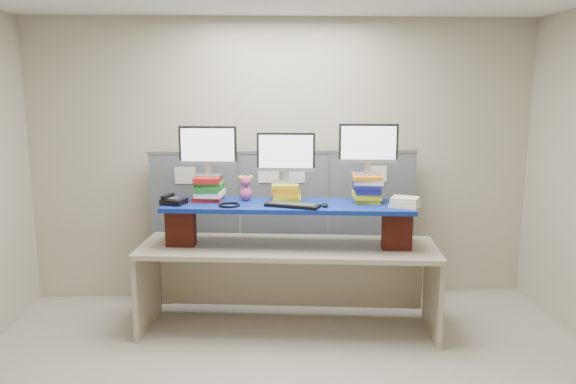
{
  "coord_description": "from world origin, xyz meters",
  "views": [
    {
      "loc": [
        -0.21,
        -3.59,
        2.15
      ],
      "look_at": [
        0.01,
        1.1,
        1.25
      ],
      "focal_mm": 35.0,
      "sensor_mm": 36.0,
      "label": 1
    }
  ],
  "objects_px": {
    "monitor_center": "(286,155)",
    "keyboard": "(292,205)",
    "desk": "(288,263)",
    "monitor_left": "(208,148)",
    "desk_phone": "(173,201)",
    "monitor_right": "(368,146)",
    "blue_board": "(288,206)"
  },
  "relations": [
    {
      "from": "monitor_left",
      "to": "desk",
      "type": "bearing_deg",
      "value": -9.57
    },
    {
      "from": "blue_board",
      "to": "keyboard",
      "type": "relative_size",
      "value": 4.42
    },
    {
      "from": "desk",
      "to": "keyboard",
      "type": "bearing_deg",
      "value": -71.18
    },
    {
      "from": "desk",
      "to": "keyboard",
      "type": "xyz_separation_m",
      "value": [
        0.03,
        -0.13,
        0.54
      ]
    },
    {
      "from": "monitor_center",
      "to": "keyboard",
      "type": "xyz_separation_m",
      "value": [
        0.04,
        -0.25,
        -0.39
      ]
    },
    {
      "from": "monitor_right",
      "to": "keyboard",
      "type": "height_order",
      "value": "monitor_right"
    },
    {
      "from": "desk",
      "to": "monitor_center",
      "type": "relative_size",
      "value": 5.22
    },
    {
      "from": "monitor_left",
      "to": "keyboard",
      "type": "relative_size",
      "value": 1.05
    },
    {
      "from": "monitor_center",
      "to": "desk_phone",
      "type": "height_order",
      "value": "monitor_center"
    },
    {
      "from": "monitor_left",
      "to": "monitor_center",
      "type": "xyz_separation_m",
      "value": [
        0.68,
        -0.07,
        -0.05
      ]
    },
    {
      "from": "keyboard",
      "to": "monitor_left",
      "type": "bearing_deg",
      "value": 178.25
    },
    {
      "from": "desk",
      "to": "desk_phone",
      "type": "xyz_separation_m",
      "value": [
        -0.98,
        0.02,
        0.56
      ]
    },
    {
      "from": "desk",
      "to": "monitor_left",
      "type": "bearing_deg",
      "value": 170.43
    },
    {
      "from": "desk",
      "to": "blue_board",
      "type": "bearing_deg",
      "value": 5.87
    },
    {
      "from": "monitor_center",
      "to": "monitor_right",
      "type": "relative_size",
      "value": 1.0
    },
    {
      "from": "desk",
      "to": "desk_phone",
      "type": "relative_size",
      "value": 11.33
    },
    {
      "from": "blue_board",
      "to": "desk_phone",
      "type": "height_order",
      "value": "desk_phone"
    },
    {
      "from": "desk",
      "to": "blue_board",
      "type": "relative_size",
      "value": 1.24
    },
    {
      "from": "keyboard",
      "to": "desk_phone",
      "type": "height_order",
      "value": "desk_phone"
    },
    {
      "from": "monitor_left",
      "to": "monitor_center",
      "type": "distance_m",
      "value": 0.68
    },
    {
      "from": "desk",
      "to": "desk_phone",
      "type": "bearing_deg",
      "value": -175.31
    },
    {
      "from": "monitor_right",
      "to": "blue_board",
      "type": "bearing_deg",
      "value": -170.12
    },
    {
      "from": "monitor_center",
      "to": "monitor_right",
      "type": "distance_m",
      "value": 0.71
    },
    {
      "from": "desk",
      "to": "monitor_center",
      "type": "distance_m",
      "value": 0.94
    },
    {
      "from": "monitor_center",
      "to": "desk",
      "type": "bearing_deg",
      "value": -78.53
    },
    {
      "from": "monitor_left",
      "to": "monitor_center",
      "type": "bearing_deg",
      "value": 0.0
    },
    {
      "from": "desk",
      "to": "monitor_right",
      "type": "height_order",
      "value": "monitor_right"
    },
    {
      "from": "blue_board",
      "to": "monitor_center",
      "type": "distance_m",
      "value": 0.44
    },
    {
      "from": "monitor_left",
      "to": "keyboard",
      "type": "xyz_separation_m",
      "value": [
        0.72,
        -0.32,
        -0.45
      ]
    },
    {
      "from": "blue_board",
      "to": "monitor_right",
      "type": "bearing_deg",
      "value": 9.88
    },
    {
      "from": "monitor_right",
      "to": "desk",
      "type": "bearing_deg",
      "value": -170.12
    },
    {
      "from": "keyboard",
      "to": "blue_board",
      "type": "bearing_deg",
      "value": 125.46
    }
  ]
}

